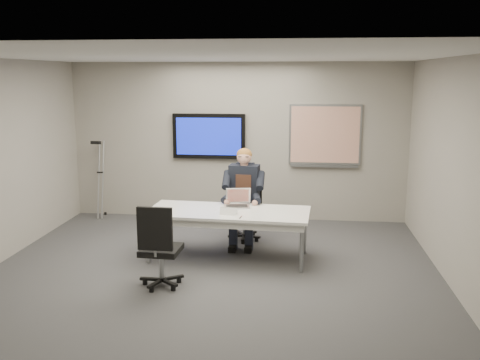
# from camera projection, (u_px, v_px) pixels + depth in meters

# --- Properties ---
(floor) EXTENTS (6.00, 6.00, 0.02)m
(floor) POSITION_uv_depth(u_px,v_px,m) (210.00, 278.00, 6.89)
(floor) COLOR #3C3C3F
(floor) RESTS_ON ground
(ceiling) EXTENTS (6.00, 6.00, 0.02)m
(ceiling) POSITION_uv_depth(u_px,v_px,m) (207.00, 56.00, 6.35)
(ceiling) COLOR silver
(ceiling) RESTS_ON wall_back
(wall_back) EXTENTS (6.00, 0.02, 2.80)m
(wall_back) POSITION_uv_depth(u_px,v_px,m) (237.00, 142.00, 9.54)
(wall_back) COLOR gray
(wall_back) RESTS_ON ground
(wall_front) EXTENTS (6.00, 0.02, 2.80)m
(wall_front) POSITION_uv_depth(u_px,v_px,m) (135.00, 248.00, 3.69)
(wall_front) COLOR gray
(wall_front) RESTS_ON ground
(wall_right) EXTENTS (0.02, 6.00, 2.80)m
(wall_right) POSITION_uv_depth(u_px,v_px,m) (460.00, 177.00, 6.29)
(wall_right) COLOR gray
(wall_right) RESTS_ON ground
(conference_table) EXTENTS (2.32, 1.07, 0.70)m
(conference_table) POSITION_uv_depth(u_px,v_px,m) (228.00, 216.00, 7.53)
(conference_table) COLOR silver
(conference_table) RESTS_ON ground
(tv_display) EXTENTS (1.30, 0.09, 0.80)m
(tv_display) POSITION_uv_depth(u_px,v_px,m) (209.00, 136.00, 9.53)
(tv_display) COLOR black
(tv_display) RESTS_ON wall_back
(whiteboard) EXTENTS (1.25, 0.08, 1.10)m
(whiteboard) POSITION_uv_depth(u_px,v_px,m) (325.00, 136.00, 9.32)
(whiteboard) COLOR gray
(whiteboard) RESTS_ON wall_back
(office_chair_far) EXTENTS (0.60, 0.60, 1.00)m
(office_chair_far) POSITION_uv_depth(u_px,v_px,m) (246.00, 220.00, 8.47)
(office_chair_far) COLOR black
(office_chair_far) RESTS_ON ground
(office_chair_near) EXTENTS (0.52, 0.52, 1.06)m
(office_chair_near) POSITION_uv_depth(u_px,v_px,m) (160.00, 261.00, 6.54)
(office_chair_near) COLOR black
(office_chair_near) RESTS_ON ground
(seated_person) EXTENTS (0.48, 0.82, 1.47)m
(seated_person) POSITION_uv_depth(u_px,v_px,m) (243.00, 207.00, 8.17)
(seated_person) COLOR #1E2333
(seated_person) RESTS_ON office_chair_far
(crutch) EXTENTS (0.32, 0.68, 1.51)m
(crutch) POSITION_uv_depth(u_px,v_px,m) (101.00, 178.00, 9.73)
(crutch) COLOR #A9ACB1
(crutch) RESTS_ON ground
(laptop) EXTENTS (0.40, 0.39, 0.25)m
(laptop) POSITION_uv_depth(u_px,v_px,m) (238.00, 202.00, 7.76)
(laptop) COLOR silver
(laptop) RESTS_ON conference_table
(name_tent) EXTENTS (0.25, 0.11, 0.10)m
(name_tent) POSITION_uv_depth(u_px,v_px,m) (229.00, 211.00, 7.30)
(name_tent) COLOR white
(name_tent) RESTS_ON conference_table
(pen) EXTENTS (0.03, 0.12, 0.01)m
(pen) POSITION_uv_depth(u_px,v_px,m) (241.00, 217.00, 7.15)
(pen) COLOR black
(pen) RESTS_ON conference_table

